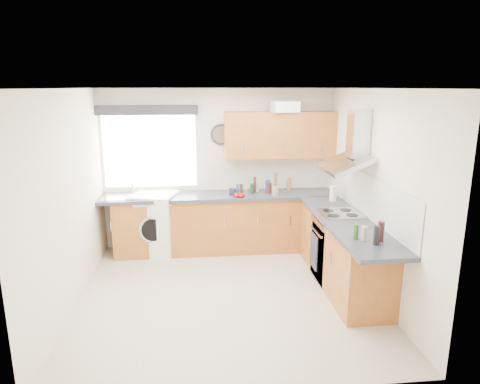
{
  "coord_description": "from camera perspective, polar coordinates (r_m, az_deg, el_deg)",
  "views": [
    {
      "loc": [
        -0.34,
        -4.87,
        2.52
      ],
      "look_at": [
        0.25,
        0.85,
        1.1
      ],
      "focal_mm": 32.0,
      "sensor_mm": 36.0,
      "label": 1
    }
  ],
  "objects": [
    {
      "name": "casserole",
      "position": [
        6.53,
        6.05,
        11.26
      ],
      "size": [
        0.42,
        0.33,
        0.16
      ],
      "primitive_type": "cube",
      "rotation": [
        0.0,
        0.0,
        0.14
      ],
      "color": "white",
      "rests_on": "upper_cabinets"
    },
    {
      "name": "window_blind",
      "position": [
        6.61,
        -12.27,
        10.62
      ],
      "size": [
        1.5,
        0.18,
        0.14
      ],
      "primitive_type": "cube",
      "color": "#242329",
      "rests_on": "wall_back"
    },
    {
      "name": "jar_3",
      "position": [
        6.45,
        -0.82,
        -0.05
      ],
      "size": [
        0.07,
        0.07,
        0.11
      ],
      "primitive_type": "cylinder",
      "color": "#151D48",
      "rests_on": "worktop_back"
    },
    {
      "name": "bottle_3",
      "position": [
        4.8,
        15.18,
        -5.11
      ],
      "size": [
        0.06,
        0.06,
        0.17
      ],
      "primitive_type": "cylinder",
      "color": "#285920",
      "rests_on": "worktop_right"
    },
    {
      "name": "ground_plane",
      "position": [
        5.49,
        -1.73,
        -13.45
      ],
      "size": [
        3.6,
        3.6,
        0.0
      ],
      "primitive_type": "plane",
      "color": "beige"
    },
    {
      "name": "jar_1",
      "position": [
        6.72,
        3.71,
        0.8
      ],
      "size": [
        0.07,
        0.07,
        0.19
      ],
      "primitive_type": "cylinder",
      "color": "navy",
      "rests_on": "worktop_back"
    },
    {
      "name": "extractor_hood",
      "position": [
        5.57,
        14.63,
        5.7
      ],
      "size": [
        0.52,
        0.78,
        0.66
      ],
      "primitive_type": null,
      "color": "#B8BABB",
      "rests_on": "wall_right"
    },
    {
      "name": "jar_4",
      "position": [
        6.61,
        1.62,
        0.45
      ],
      "size": [
        0.06,
        0.06,
        0.15
      ],
      "primitive_type": "cylinder",
      "color": "#143A19",
      "rests_on": "worktop_back"
    },
    {
      "name": "window",
      "position": [
        6.76,
        -11.91,
        5.33
      ],
      "size": [
        1.4,
        0.02,
        1.1
      ],
      "primitive_type": "cube",
      "color": "white",
      "rests_on": "wall_back"
    },
    {
      "name": "jar_10",
      "position": [
        6.87,
        6.54,
        1.06
      ],
      "size": [
        0.07,
        0.07,
        0.19
      ],
      "primitive_type": "cylinder",
      "color": "olive",
      "rests_on": "worktop_back"
    },
    {
      "name": "jar_0",
      "position": [
        6.68,
        3.9,
        0.58
      ],
      "size": [
        0.07,
        0.07,
        0.15
      ],
      "primitive_type": "cylinder",
      "color": "#501F1C",
      "rests_on": "worktop_back"
    },
    {
      "name": "wall_left",
      "position": [
        5.23,
        -21.89,
        -1.18
      ],
      "size": [
        0.02,
        3.6,
        2.5
      ],
      "primitive_type": "cube",
      "color": "silver",
      "rests_on": "ground_plane"
    },
    {
      "name": "splashback",
      "position": [
        5.75,
        16.05,
        -0.15
      ],
      "size": [
        0.01,
        3.0,
        0.54
      ],
      "primitive_type": "cube",
      "color": "white",
      "rests_on": "wall_right"
    },
    {
      "name": "worktop_right",
      "position": [
        5.45,
        14.16,
        -4.0
      ],
      "size": [
        0.62,
        2.42,
        0.05
      ],
      "primitive_type": "cube",
      "color": "#2F3138",
      "rests_on": "base_cab_right"
    },
    {
      "name": "jar_2",
      "position": [
        6.59,
        4.43,
        0.32
      ],
      "size": [
        0.06,
        0.06,
        0.14
      ],
      "primitive_type": "cylinder",
      "color": "#541E21",
      "rests_on": "worktop_back"
    },
    {
      "name": "upper_cabinets",
      "position": [
        6.66,
        5.36,
        7.61
      ],
      "size": [
        1.7,
        0.35,
        0.7
      ],
      "primitive_type": "cube",
      "color": "#9A5421",
      "rests_on": "wall_back"
    },
    {
      "name": "washing_machine",
      "position": [
        6.74,
        -11.26,
        -4.12
      ],
      "size": [
        0.78,
        0.77,
        0.94
      ],
      "primitive_type": "cube",
      "rotation": [
        0.0,
        0.0,
        -0.27
      ],
      "color": "white",
      "rests_on": "ground_plane"
    },
    {
      "name": "hob_plate",
      "position": [
        5.71,
        13.17,
        -2.79
      ],
      "size": [
        0.52,
        0.52,
        0.01
      ],
      "primitive_type": "cube",
      "color": "#B8BABB",
      "rests_on": "worktop_right"
    },
    {
      "name": "jar_9",
      "position": [
        6.58,
        -0.34,
        0.38
      ],
      "size": [
        0.04,
        0.04,
        0.15
      ],
      "primitive_type": "cylinder",
      "color": "navy",
      "rests_on": "worktop_back"
    },
    {
      "name": "utensil_pot",
      "position": [
        6.51,
        4.73,
        0.18
      ],
      "size": [
        0.13,
        0.13,
        0.15
      ],
      "primitive_type": "cylinder",
      "rotation": [
        0.0,
        0.0,
        -0.29
      ],
      "color": "gray",
      "rests_on": "worktop_back"
    },
    {
      "name": "wall_clock",
      "position": [
        6.68,
        -2.54,
        7.64
      ],
      "size": [
        0.32,
        0.04,
        0.32
      ],
      "primitive_type": "cylinder",
      "rotation": [
        1.57,
        0.0,
        0.0
      ],
      "color": "#242329",
      "rests_on": "wall_back"
    },
    {
      "name": "jar_8",
      "position": [
        6.45,
        0.16,
        0.26
      ],
      "size": [
        0.06,
        0.06,
        0.18
      ],
      "primitive_type": "cylinder",
      "color": "#2C2218",
      "rests_on": "worktop_back"
    },
    {
      "name": "wall_front",
      "position": [
        3.33,
        0.43,
        -8.48
      ],
      "size": [
        3.6,
        0.02,
        2.5
      ],
      "primitive_type": "cube",
      "color": "silver",
      "rests_on": "ground_plane"
    },
    {
      "name": "ceiling",
      "position": [
        4.88,
        -1.95,
        13.65
      ],
      "size": [
        3.6,
        3.6,
        0.02
      ],
      "primitive_type": "cube",
      "color": "white",
      "rests_on": "wall_back"
    },
    {
      "name": "base_cab_right",
      "position": [
        5.74,
        13.48,
        -7.87
      ],
      "size": [
        0.58,
        2.1,
        0.86
      ],
      "primitive_type": "cube",
      "color": "#9A5421",
      "rests_on": "ground_plane"
    },
    {
      "name": "bottle_1",
      "position": [
        4.81,
        18.26,
        -5.03
      ],
      "size": [
        0.07,
        0.07,
        0.22
      ],
      "primitive_type": "cylinder",
      "color": "#3D1518",
      "rests_on": "worktop_right"
    },
    {
      "name": "oven",
      "position": [
        5.87,
        12.91,
        -7.39
      ],
      "size": [
        0.56,
        0.58,
        0.85
      ],
      "primitive_type": "cube",
      "color": "black",
      "rests_on": "ground_plane"
    },
    {
      "name": "sink",
      "position": [
        6.63,
        -14.31,
        -0.26
      ],
      "size": [
        0.84,
        0.46,
        0.1
      ],
      "primitive_type": null,
      "color": "#B8BABB",
      "rests_on": "worktop_back"
    },
    {
      "name": "jar_6",
      "position": [
        6.66,
        1.99,
        0.97
      ],
      "size": [
        0.04,
        0.04,
        0.25
      ],
      "primitive_type": "cylinder",
      "color": "#4F1C23",
      "rests_on": "worktop_back"
    },
    {
      "name": "jar_5",
      "position": [
        6.72,
        2.32,
        0.58
      ],
      "size": [
        0.05,
        0.05,
        0.13
      ],
      "primitive_type": "cylinder",
      "color": "#B0AA96",
      "rests_on": "worktop_back"
    },
    {
      "name": "tomato_cluster",
      "position": [
        6.39,
        -0.09,
        -0.4
      ],
      "size": [
        0.17,
        0.17,
        0.06
      ],
      "primitive_type": null,
      "rotation": [
        0.0,
        0.0,
        -0.24
      ],
      "color": "#A81306",
      "rests_on": "worktop_back"
    },
    {
      "name": "base_cab_back",
      "position": [
        6.71,
        -3.56,
        -4.29
      ],
      "size": [
        3.0,
        0.58,
        0.86
      ],
      "primitive_type": "cube",
      "color": "#9A5421",
      "rests_on": "ground_plane"
    },
    {
      "name": "wall_back",
      "position": [
        6.79,
        -2.93,
        3.09
      ],
      "size": [
        3.6,
        0.02,
        2.5
      ],
      "primitive_type": "cube",
      "color": "silver",
      "rests_on": "ground_plane"
    },
    {
      "name": "jar_7",
      "position": [
        6.52,
        -1.18,
        0.06
      ],
      "size": [
        0.07,
        0.07,
        0.11
      ],
      "primitive_type": "cylinder",
      "color": "#2E2319",
      "rests_on": "worktop_back"
    },
    {
      "name": "kitchen_roll",
      "position": [
        6.33,
        12.33,
        -0.17
      ],
      "size": [
        0.12,
        0.12,
        0.22
      ],
      "primitive_type": "cylinder",
      "rotation": [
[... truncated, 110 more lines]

